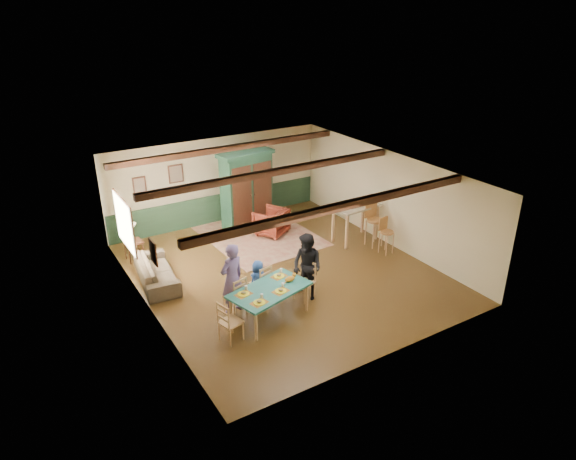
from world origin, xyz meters
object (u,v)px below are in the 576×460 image
armoire (247,190)px  table_lamp (132,233)px  person_child (258,280)px  sofa (156,271)px  dining_table (270,304)px  person_man (232,279)px  end_table (134,251)px  bar_stool_right (387,236)px  dining_chair_far_left (235,295)px  dining_chair_far_right (261,282)px  bar_stool_left (374,225)px  dining_chair_end_right (304,281)px  person_woman (307,267)px  counter_table (355,223)px  armchair (271,222)px  cat (290,278)px  dining_chair_end_left (231,321)px

armoire → table_lamp: (-3.66, -0.42, -0.39)m
person_child → sofa: (-1.80, 2.01, -0.19)m
dining_table → person_man: (-0.58, 0.66, 0.48)m
armoire → sofa: bearing=-159.1°
end_table → bar_stool_right: size_ratio=0.54×
dining_chair_far_left → dining_chair_far_right: 0.78m
person_man → sofa: bearing=-79.6°
person_child → sofa: bearing=-63.1°
person_man → dining_chair_far_right: bearing=174.3°
dining_table → dining_chair_far_left: size_ratio=1.89×
person_man → bar_stool_right: bearing=170.4°
table_lamp → end_table: bearing=0.0°
person_man → bar_stool_left: bearing=176.7°
dining_chair_end_right → person_child: 1.07m
dining_chair_far_right → person_child: 0.08m
table_lamp → person_woman: bearing=-54.0°
dining_chair_far_right → dining_chair_end_right: 1.02m
person_child → bar_stool_right: size_ratio=0.96×
armoire → counter_table: 3.43m
person_man → bar_stool_left: person_man is taller
dining_chair_far_right → person_woman: person_woman is taller
person_child → armchair: person_child is taller
dining_chair_far_right → dining_table: bearing=60.9°
counter_table → person_woman: bearing=-147.0°
cat → bar_stool_left: size_ratio=0.28×
dining_chair_end_left → table_lamp: table_lamp is taller
dining_chair_far_right → dining_chair_far_left: bearing=0.0°
person_man → person_child: person_man is taller
dining_chair_end_right → bar_stool_left: size_ratio=0.74×
dining_table → dining_chair_far_left: dining_chair_far_left is taller
dining_chair_end_left → person_woman: bearing=-90.0°
person_man → counter_table: person_man is taller
dining_chair_end_right → bar_stool_left: bar_stool_left is taller
person_child → counter_table: 4.17m
dining_table → dining_chair_end_left: (-1.09, -0.29, 0.10)m
dining_chair_end_left → person_woman: person_woman is taller
bar_stool_right → person_woman: bearing=-173.6°
dining_chair_end_right → person_woman: bearing=90.0°
armoire → counter_table: bearing=-56.5°
dining_table → person_child: size_ratio=1.79×
person_child → table_lamp: (-1.92, 3.49, 0.32)m
dining_table → dining_chair_far_left: 0.81m
end_table → table_lamp: 0.53m
armchair → sofa: size_ratio=0.43×
sofa → counter_table: bearing=-89.7°
person_man → counter_table: 4.96m
dining_chair_end_left → armchair: 5.34m
dining_chair_far_left → dining_chair_end_right: 1.67m
dining_chair_far_left → end_table: bearing=-87.4°
dining_chair_far_left → dining_chair_end_right: bearing=155.1°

